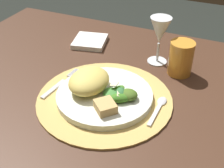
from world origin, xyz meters
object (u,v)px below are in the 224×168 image
Objects in this scene: dinner_plate at (105,95)px; napkin at (90,41)px; dining_table at (118,144)px; fork at (59,84)px; spoon at (159,106)px; amber_tumbler at (181,58)px; wine_glass at (160,32)px.

dinner_plate is 2.24× the size of napkin.
dining_table is 0.38m from napkin.
spoon reaches higher than fork.
spoon reaches higher than dining_table.
napkin is at bearing 123.89° from dinner_plate.
fork is 0.29m from spoon.
spoon is (0.12, -0.02, 0.21)m from dining_table.
amber_tumbler is at bearing 35.23° from fork.
dining_table is 0.23m from dinner_plate.
wine_glass is (0.26, -0.03, 0.10)m from napkin.
amber_tumbler is at bearing -24.76° from wine_glass.
dinner_plate is (-0.02, -0.05, 0.22)m from dining_table.
dinner_plate is 0.27m from wine_glass.
amber_tumbler reaches higher than napkin.
wine_glass is at bearing -5.83° from napkin.
fork reaches higher than dining_table.
spoon is (0.15, 0.02, -0.01)m from dinner_plate.
napkin reaches higher than dining_table.
fork is at bearing -81.51° from napkin.
spoon is (0.29, 0.02, 0.00)m from fork.
napkin is 0.28m from wine_glass.
dining_table is at bearing -48.04° from napkin.
amber_tumbler is at bearing -10.62° from napkin.
napkin is 1.11× the size of amber_tumbler.
spoon is at bearing -37.50° from napkin.
amber_tumbler is (0.15, 0.21, 0.04)m from dinner_plate.
dining_table is at bearing 65.46° from dinner_plate.
spoon is 0.80× the size of wine_glass.
fork is 0.34m from wine_glass.
fork is 1.44× the size of napkin.
wine_glass is (-0.07, 0.23, 0.10)m from spoon.
dining_table is 10.38× the size of spoon.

